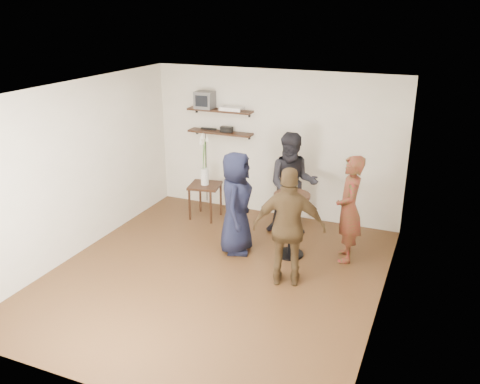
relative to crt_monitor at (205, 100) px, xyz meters
name	(u,v)px	position (x,y,z in m)	size (l,w,h in m)	color
room	(214,189)	(1.29, -2.38, -0.72)	(4.58, 5.08, 2.68)	#452616
shelf_upper	(220,110)	(0.29, 0.00, -0.17)	(1.20, 0.25, 0.04)	black
shelf_lower	(220,132)	(0.29, 0.00, -0.57)	(1.20, 0.25, 0.04)	black
crt_monitor	(205,100)	(0.00, 0.00, 0.00)	(0.32, 0.30, 0.30)	#59595B
dvd_deck	(232,109)	(0.52, 0.00, -0.12)	(0.40, 0.24, 0.06)	silver
radio	(227,129)	(0.41, 0.00, -0.50)	(0.22, 0.10, 0.10)	black
power_strip	(209,129)	(0.03, 0.05, -0.54)	(0.30, 0.05, 0.03)	black
side_table	(205,190)	(0.23, -0.54, -1.50)	(0.61, 0.61, 0.63)	black
vase_lilies	(204,168)	(0.22, -0.54, -1.09)	(0.19, 0.20, 0.96)	white
drinks_table	(291,217)	(2.07, -1.36, -1.38)	(0.54, 0.54, 0.99)	black
wine_glass_fl	(287,186)	(2.00, -1.41, -0.90)	(0.06, 0.06, 0.19)	silver
wine_glass_fr	(295,187)	(2.13, -1.40, -0.89)	(0.06, 0.06, 0.19)	silver
wine_glass_bl	(291,184)	(2.03, -1.31, -0.88)	(0.07, 0.07, 0.21)	silver
wine_glass_br	(295,186)	(2.10, -1.35, -0.90)	(0.06, 0.06, 0.19)	silver
person_plaid	(349,209)	(2.88, -1.16, -1.21)	(0.59, 0.39, 1.61)	red
person_dark	(292,184)	(1.84, -0.56, -1.16)	(0.83, 0.65, 1.71)	black
person_navy	(236,203)	(1.26, -1.54, -1.22)	(0.78, 0.51, 1.59)	black
person_brown	(289,228)	(2.29, -2.17, -1.19)	(0.97, 0.40, 1.66)	#4D3821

